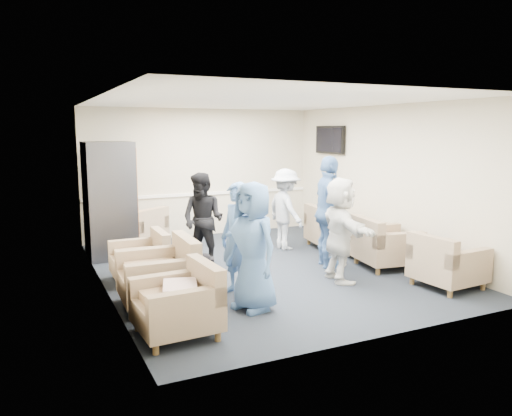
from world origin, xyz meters
name	(u,v)px	position (x,y,z in m)	size (l,w,h in m)	color
floor	(263,269)	(0.00, 0.00, 0.00)	(6.00, 6.00, 0.00)	black
ceiling	(263,101)	(0.00, 0.00, 2.70)	(6.00, 6.00, 0.00)	silver
back_wall	(202,173)	(0.00, 3.00, 1.35)	(5.00, 0.02, 2.70)	beige
front_wall	(387,216)	(0.00, -3.00, 1.35)	(5.00, 0.02, 2.70)	beige
left_wall	(101,196)	(-2.50, 0.00, 1.35)	(0.02, 6.00, 2.70)	beige
right_wall	(387,181)	(2.50, 0.00, 1.35)	(0.02, 6.00, 2.70)	beige
chair_rail	(202,194)	(0.00, 2.98, 0.90)	(4.98, 0.04, 0.06)	white
tv	(330,140)	(2.44, 1.80, 2.05)	(0.10, 1.00, 0.58)	black
armchair_left_near	(181,306)	(-1.98, -2.00, 0.34)	(0.89, 0.89, 0.68)	#897158
armchair_left_mid	(163,277)	(-1.92, -0.96, 0.37)	(0.96, 0.96, 0.75)	#897158
armchair_left_far	(143,260)	(-1.91, 0.23, 0.31)	(0.80, 0.80, 0.63)	#897158
armchair_right_near	(445,265)	(1.94, -1.99, 0.33)	(0.89, 0.89, 0.67)	#897158
armchair_right_midnear	(383,246)	(1.84, -0.75, 0.36)	(1.02, 1.02, 0.71)	#897158
armchair_right_midfar	(356,237)	(1.95, 0.15, 0.33)	(0.94, 0.94, 0.66)	#897158
armchair_right_far	(330,230)	(1.86, 0.85, 0.35)	(0.98, 0.98, 0.69)	#897158
armchair_corner	(140,232)	(-1.51, 2.25, 0.34)	(1.18, 1.18, 0.68)	#897158
vending_machine	(110,200)	(-2.09, 1.96, 1.03)	(0.83, 0.97, 2.05)	#45454C
backpack	(205,268)	(-1.10, -0.30, 0.23)	(0.31, 0.27, 0.45)	black
pillow	(180,290)	(-1.99, -2.01, 0.52)	(0.48, 0.36, 0.14)	beige
person_front_left	(253,246)	(-0.92, -1.61, 0.81)	(0.80, 0.52, 1.63)	#446BA5
person_mid_left	(237,239)	(-0.87, -0.97, 0.78)	(0.57, 0.37, 1.56)	#446BA5
person_back_left	(203,220)	(-0.81, 0.62, 0.78)	(0.76, 0.59, 1.56)	black
person_back_right	(286,209)	(1.00, 1.09, 0.77)	(0.99, 0.57, 1.54)	white
person_mid_right	(328,212)	(1.05, -0.30, 0.92)	(1.08, 0.45, 1.84)	#446BA5
person_front_right	(340,230)	(0.77, -1.06, 0.79)	(1.46, 0.46, 1.57)	silver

